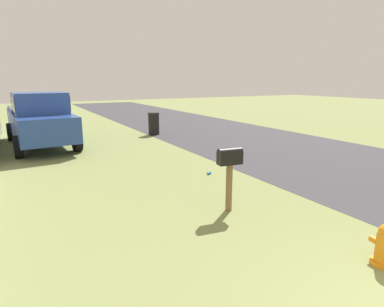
{
  "coord_description": "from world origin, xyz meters",
  "views": [
    {
      "loc": [
        -0.69,
        3.33,
        2.53
      ],
      "look_at": [
        5.41,
        -0.06,
        0.91
      ],
      "focal_mm": 29.67,
      "sensor_mm": 36.0,
      "label": 1
    }
  ],
  "objects": [
    {
      "name": "pickup_truck",
      "position": [
        12.74,
        2.54,
        1.11
      ],
      "size": [
        5.61,
        2.41,
        2.09
      ],
      "rotation": [
        0.0,
        0.0,
        3.2
      ],
      "color": "#284793",
      "rests_on": "ground"
    },
    {
      "name": "road_asphalt",
      "position": [
        6.0,
        -5.36,
        0.0
      ],
      "size": [
        60.0,
        6.65,
        0.01
      ],
      "primitive_type": "cube",
      "color": "#38383D",
      "rests_on": "ground"
    },
    {
      "name": "mailbox",
      "position": [
        4.11,
        -0.17,
        1.01
      ],
      "size": [
        0.26,
        0.5,
        1.27
      ],
      "rotation": [
        0.0,
        0.0,
        -0.14
      ],
      "color": "brown",
      "rests_on": "ground"
    },
    {
      "name": "litter_can_midfield_a",
      "position": [
        6.38,
        -1.14,
        0.03
      ],
      "size": [
        0.11,
        0.14,
        0.07
      ],
      "primitive_type": "cylinder",
      "rotation": [
        0.0,
        1.57,
        5.1
      ],
      "color": "blue",
      "rests_on": "ground"
    },
    {
      "name": "trash_bin",
      "position": [
        13.2,
        -2.32,
        0.53
      ],
      "size": [
        0.54,
        0.54,
        1.05
      ],
      "color": "black",
      "rests_on": "ground"
    }
  ]
}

